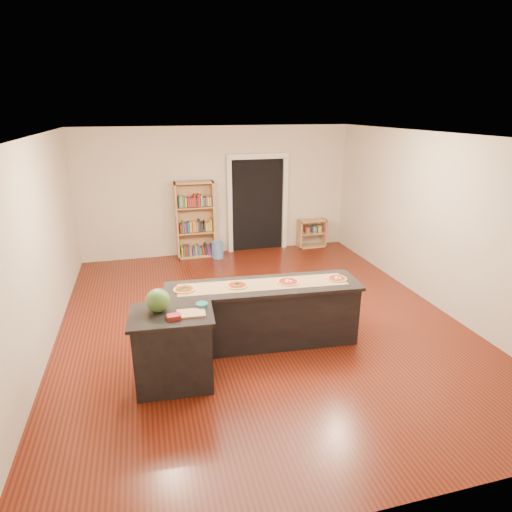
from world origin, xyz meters
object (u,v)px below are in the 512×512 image
object	(u,v)px
waste_bin	(217,250)
watermelon	(158,300)
bookshelf	(195,220)
low_shelf	(312,233)
kitchen_island	(263,314)
side_counter	(174,349)

from	to	relation	value
waste_bin	watermelon	distance (m)	4.62
bookshelf	low_shelf	world-z (taller)	bookshelf
kitchen_island	side_counter	xyz separation A→B (m)	(-1.28, -0.67, 0.03)
side_counter	low_shelf	xyz separation A→B (m)	(3.60, 4.62, -0.14)
kitchen_island	bookshelf	size ratio (longest dim) A/B	1.58
watermelon	low_shelf	bearing A→B (deg)	50.51
low_shelf	waste_bin	size ratio (longest dim) A/B	1.76
waste_bin	bookshelf	bearing A→B (deg)	153.13
bookshelf	kitchen_island	bearing A→B (deg)	-83.76
kitchen_island	watermelon	world-z (taller)	watermelon
low_shelf	bookshelf	bearing A→B (deg)	-179.85
kitchen_island	watermelon	bearing A→B (deg)	-153.21
side_counter	waste_bin	size ratio (longest dim) A/B	2.53
kitchen_island	side_counter	size ratio (longest dim) A/B	2.79
side_counter	waste_bin	distance (m)	4.59
kitchen_island	side_counter	distance (m)	1.45
bookshelf	waste_bin	bearing A→B (deg)	-26.87
kitchen_island	low_shelf	size ratio (longest dim) A/B	4.00
side_counter	low_shelf	world-z (taller)	side_counter
low_shelf	watermelon	size ratio (longest dim) A/B	2.42
watermelon	kitchen_island	bearing A→B (deg)	22.37
kitchen_island	low_shelf	world-z (taller)	kitchen_island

